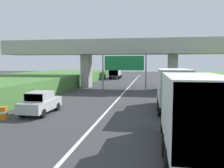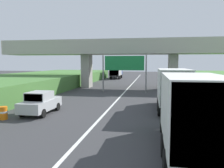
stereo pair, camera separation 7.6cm
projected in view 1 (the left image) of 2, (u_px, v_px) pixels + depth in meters
lane_centre_stripe at (123, 94)px, 28.72m from camera, size 0.20×92.53×0.01m
overpass_bridge at (128, 52)px, 34.64m from camera, size 40.00×4.80×7.44m
overhead_highway_sign at (124, 65)px, 29.56m from camera, size 5.88×0.18×4.94m
speed_limit_sign at (189, 87)px, 23.00m from camera, size 0.60×0.08×2.23m
truck_green at (191, 109)px, 9.67m from camera, size 2.44×7.30×3.44m
truck_blue at (116, 71)px, 55.91m from camera, size 2.44×7.30×3.44m
truck_white at (172, 87)px, 18.53m from camera, size 2.44×7.30×3.44m
car_silver at (40, 103)px, 17.34m from camera, size 1.86×4.10×1.72m
construction_barrel_1 at (3, 113)px, 15.57m from camera, size 0.57×0.57×0.90m
construction_barrel_2 at (37, 102)px, 20.02m from camera, size 0.57×0.57×0.90m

